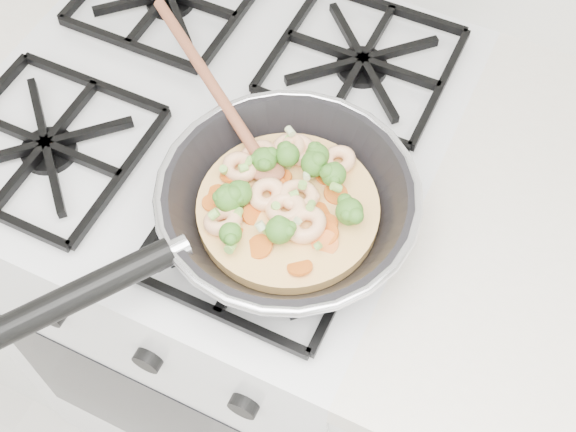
% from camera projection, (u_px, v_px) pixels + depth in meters
% --- Properties ---
extents(stove, '(0.60, 0.60, 0.92)m').
position_uv_depth(stove, '(233.00, 268.00, 1.35)').
color(stove, white).
rests_on(stove, ground).
extents(skillet, '(0.41, 0.46, 0.09)m').
position_uv_depth(skillet, '(282.00, 203.00, 0.83)').
color(skillet, black).
rests_on(skillet, stove).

